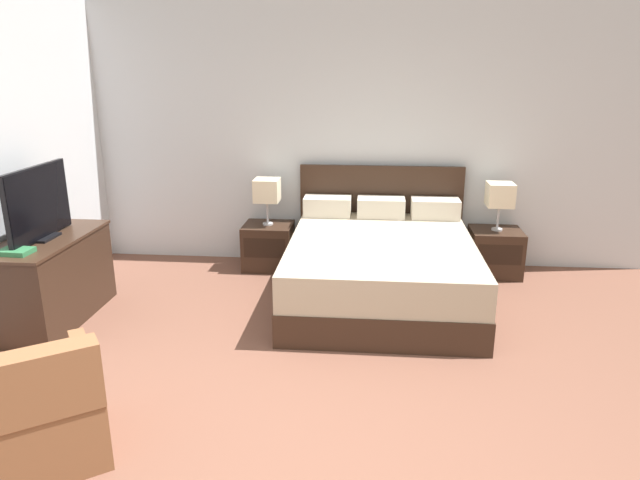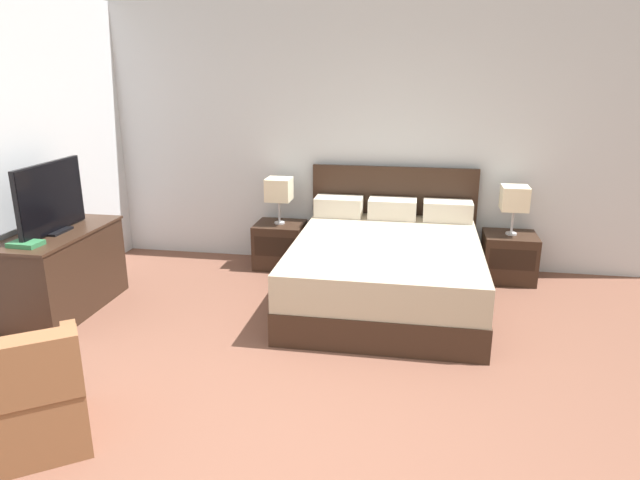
# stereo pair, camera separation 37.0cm
# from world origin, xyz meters

# --- Properties ---
(wall_back) EXTENTS (6.54, 0.06, 2.77)m
(wall_back) POSITION_xyz_m (0.00, 3.78, 1.38)
(wall_back) COLOR silver
(wall_back) RESTS_ON ground
(bed) EXTENTS (1.74, 2.12, 1.09)m
(bed) POSITION_xyz_m (0.44, 2.70, 0.32)
(bed) COLOR #332116
(bed) RESTS_ON ground
(nightstand_left) EXTENTS (0.52, 0.47, 0.48)m
(nightstand_left) POSITION_xyz_m (-0.76, 3.45, 0.24)
(nightstand_left) COLOR #332116
(nightstand_left) RESTS_ON ground
(nightstand_right) EXTENTS (0.52, 0.47, 0.48)m
(nightstand_right) POSITION_xyz_m (1.63, 3.45, 0.24)
(nightstand_right) COLOR #332116
(nightstand_right) RESTS_ON ground
(table_lamp_left) EXTENTS (0.26, 0.26, 0.49)m
(table_lamp_left) POSITION_xyz_m (-0.76, 3.45, 0.85)
(table_lamp_left) COLOR #B7B7BC
(table_lamp_left) RESTS_ON nightstand_left
(table_lamp_right) EXTENTS (0.26, 0.26, 0.49)m
(table_lamp_right) POSITION_xyz_m (1.63, 3.45, 0.85)
(table_lamp_right) COLOR #B7B7BC
(table_lamp_right) RESTS_ON nightstand_right
(dresser) EXTENTS (0.57, 1.22, 0.74)m
(dresser) POSITION_xyz_m (-2.36, 1.95, 0.38)
(dresser) COLOR #332116
(dresser) RESTS_ON ground
(tv) EXTENTS (0.18, 0.86, 0.60)m
(tv) POSITION_xyz_m (-2.36, 1.93, 1.03)
(tv) COLOR black
(tv) RESTS_ON dresser
(book_red_cover) EXTENTS (0.25, 0.19, 0.04)m
(book_red_cover) POSITION_xyz_m (-2.35, 1.54, 0.76)
(book_red_cover) COLOR #2D7042
(book_red_cover) RESTS_ON dresser
(armchair_by_window) EXTENTS (0.95, 0.96, 0.76)m
(armchair_by_window) POSITION_xyz_m (-1.47, 0.18, 0.28)
(armchair_by_window) COLOR brown
(armchair_by_window) RESTS_ON ground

